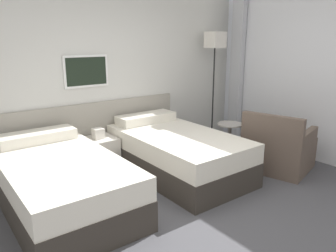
% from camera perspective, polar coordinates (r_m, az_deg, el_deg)
% --- Properties ---
extents(ground_plane, '(16.00, 16.00, 0.00)m').
position_cam_1_polar(ground_plane, '(3.46, 7.87, -16.69)').
color(ground_plane, '#47474C').
extents(wall_headboard, '(10.00, 0.10, 2.70)m').
position_cam_1_polar(wall_headboard, '(4.87, -11.49, 8.67)').
color(wall_headboard, silver).
rests_on(wall_headboard, ground_plane).
extents(bed_near_door, '(1.13, 2.00, 0.70)m').
position_cam_1_polar(bed_near_door, '(3.79, -18.13, -9.36)').
color(bed_near_door, '#332D28').
rests_on(bed_near_door, ground_plane).
extents(bed_near_window, '(1.13, 2.00, 0.70)m').
position_cam_1_polar(bed_near_window, '(4.50, 1.50, -4.64)').
color(bed_near_window, '#332D28').
rests_on(bed_near_window, ground_plane).
extents(nightstand, '(0.46, 0.43, 0.61)m').
position_cam_1_polar(nightstand, '(4.71, -11.85, -4.73)').
color(nightstand, beige).
rests_on(nightstand, ground_plane).
extents(floor_lamp, '(0.27, 0.27, 1.92)m').
position_cam_1_polar(floor_lamp, '(5.70, 8.15, 13.32)').
color(floor_lamp, black).
rests_on(floor_lamp, ground_plane).
extents(side_table, '(0.37, 0.37, 0.60)m').
position_cam_1_polar(side_table, '(4.93, 10.66, -1.75)').
color(side_table, gray).
rests_on(side_table, ground_plane).
extents(armchair, '(1.00, 1.00, 0.85)m').
position_cam_1_polar(armchair, '(4.90, 18.60, -4.01)').
color(armchair, brown).
rests_on(armchair, ground_plane).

